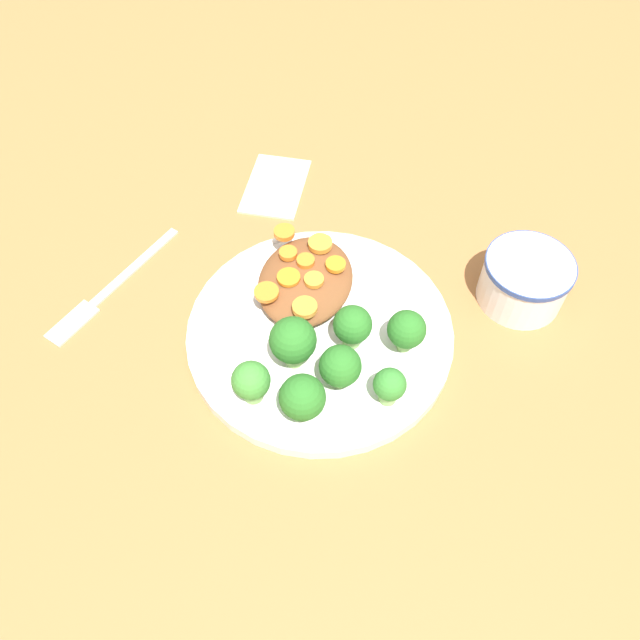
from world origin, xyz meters
The scene contains 22 objects.
ground_plane centered at (0.00, 0.00, 0.00)m, with size 4.00×4.00×0.00m, color #9E6638.
plate centered at (0.00, 0.00, 0.01)m, with size 0.28×0.28×0.02m.
dip_bowl centered at (0.11, -0.20, 0.03)m, with size 0.10×0.10×0.06m.
stew_mound centered at (0.05, 0.03, 0.03)m, with size 0.13×0.10×0.03m, color brown.
broccoli_floret_0 centered at (-0.10, 0.04, 0.04)m, with size 0.04×0.04×0.05m.
broccoli_floret_1 centered at (-0.06, -0.09, 0.04)m, with size 0.03×0.03×0.04m.
broccoli_floret_2 centered at (-0.06, -0.04, 0.05)m, with size 0.04×0.04×0.05m.
broccoli_floret_3 centered at (0.00, -0.09, 0.04)m, with size 0.04×0.04×0.05m.
broccoli_floret_4 centered at (-0.10, -0.01, 0.05)m, with size 0.04×0.04×0.06m.
broccoli_floret_5 centered at (-0.01, -0.04, 0.04)m, with size 0.04×0.04×0.05m.
broccoli_floret_6 centered at (-0.05, 0.01, 0.05)m, with size 0.05×0.05×0.06m.
carrot_slice_0 centered at (0.07, 0.05, 0.05)m, with size 0.02×0.02×0.01m, color orange.
carrot_slice_1 centered at (0.00, 0.02, 0.05)m, with size 0.03×0.03×0.01m, color orange.
carrot_slice_2 centered at (0.06, 0.03, 0.05)m, with size 0.02×0.02×0.01m, color orange.
carrot_slice_3 centered at (0.04, 0.02, 0.05)m, with size 0.02×0.02×0.01m, color orange.
carrot_slice_4 centered at (0.03, 0.04, 0.05)m, with size 0.02×0.02×0.00m, color orange.
carrot_slice_5 centered at (0.09, 0.07, 0.05)m, with size 0.02×0.02×0.01m, color orange.
carrot_slice_6 centered at (0.09, 0.02, 0.05)m, with size 0.03×0.03×0.01m, color orange.
carrot_slice_7 centered at (0.01, 0.06, 0.05)m, with size 0.03×0.03×0.00m, color orange.
carrot_slice_8 centered at (0.06, 0.00, 0.05)m, with size 0.02×0.02×0.01m, color orange.
fork centered at (-0.01, 0.25, 0.00)m, with size 0.19×0.08×0.01m.
napkin centered at (0.21, 0.12, 0.00)m, with size 0.12×0.08×0.01m.
Camera 1 is at (-0.36, -0.10, 0.55)m, focal length 35.00 mm.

